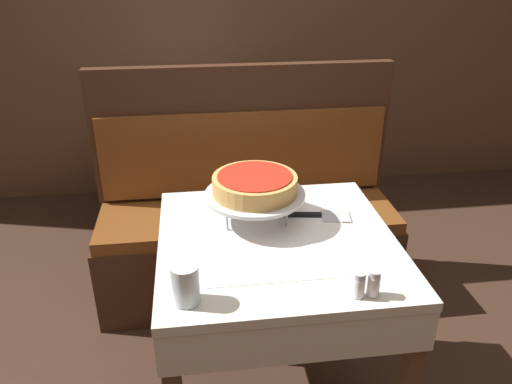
% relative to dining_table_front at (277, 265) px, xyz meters
% --- Properties ---
extents(dining_table_front, '(0.76, 0.76, 0.76)m').
position_rel_dining_table_front_xyz_m(dining_table_front, '(0.00, 0.00, 0.00)').
color(dining_table_front, beige).
rests_on(dining_table_front, ground_plane).
extents(dining_table_rear, '(0.76, 0.76, 0.77)m').
position_rel_dining_table_front_xyz_m(dining_table_rear, '(-0.30, 1.51, -0.00)').
color(dining_table_rear, beige).
rests_on(dining_table_rear, ground_plane).
extents(booth_bench, '(1.43, 0.46, 1.12)m').
position_rel_dining_table_front_xyz_m(booth_bench, '(-0.01, 0.77, -0.32)').
color(booth_bench, '#3D2316').
rests_on(booth_bench, ground_plane).
extents(back_wall_panel, '(6.00, 0.04, 2.40)m').
position_rel_dining_table_front_xyz_m(back_wall_panel, '(0.00, 2.04, 0.54)').
color(back_wall_panel, brown).
rests_on(back_wall_panel, ground_plane).
extents(pizza_pan_stand, '(0.34, 0.34, 0.10)m').
position_rel_dining_table_front_xyz_m(pizza_pan_stand, '(-0.06, 0.13, 0.20)').
color(pizza_pan_stand, '#ADADB2').
rests_on(pizza_pan_stand, dining_table_front).
extents(deep_dish_pizza, '(0.28, 0.28, 0.06)m').
position_rel_dining_table_front_xyz_m(deep_dish_pizza, '(-0.06, 0.13, 0.24)').
color(deep_dish_pizza, tan).
rests_on(deep_dish_pizza, pizza_pan_stand).
extents(pizza_server, '(0.28, 0.10, 0.01)m').
position_rel_dining_table_front_xyz_m(pizza_server, '(0.15, 0.12, 0.11)').
color(pizza_server, '#BCBCC1').
rests_on(pizza_server, dining_table_front).
extents(water_glass_near, '(0.07, 0.07, 0.11)m').
position_rel_dining_table_front_xyz_m(water_glass_near, '(-0.29, -0.28, 0.16)').
color(water_glass_near, silver).
rests_on(water_glass_near, dining_table_front).
extents(salt_shaker, '(0.03, 0.03, 0.07)m').
position_rel_dining_table_front_xyz_m(salt_shaker, '(0.16, -0.32, 0.14)').
color(salt_shaker, silver).
rests_on(salt_shaker, dining_table_front).
extents(pepper_shaker, '(0.03, 0.03, 0.08)m').
position_rel_dining_table_front_xyz_m(pepper_shaker, '(0.20, -0.32, 0.14)').
color(pepper_shaker, silver).
rests_on(pepper_shaker, dining_table_front).
extents(condiment_caddy, '(0.14, 0.14, 0.18)m').
position_rel_dining_table_front_xyz_m(condiment_caddy, '(-0.39, 1.48, 0.15)').
color(condiment_caddy, black).
rests_on(condiment_caddy, dining_table_rear).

